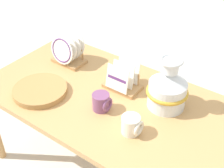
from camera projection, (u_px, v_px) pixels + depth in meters
display_table at (112, 107)px, 1.87m from camera, size 1.59×0.84×0.66m
ceramic_vase at (168, 88)px, 1.71m from camera, size 0.24×0.24×0.31m
dish_rack_round_plates at (68, 52)px, 2.11m from camera, size 0.22×0.16×0.21m
dish_rack_square_plates at (123, 81)px, 1.89m from camera, size 0.22×0.15×0.18m
wicker_charger_stack at (40, 90)px, 1.87m from camera, size 0.32×0.32×0.04m
mug_cream_glaze at (132, 125)px, 1.58m from camera, size 0.11×0.10×0.10m
mug_plum_glaze at (101, 102)px, 1.73m from camera, size 0.11×0.10×0.10m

